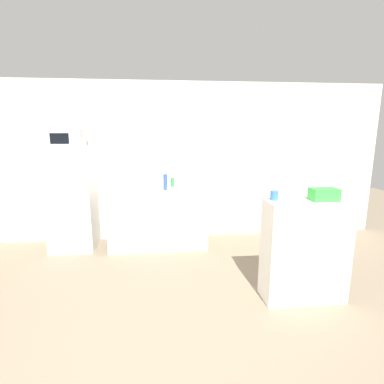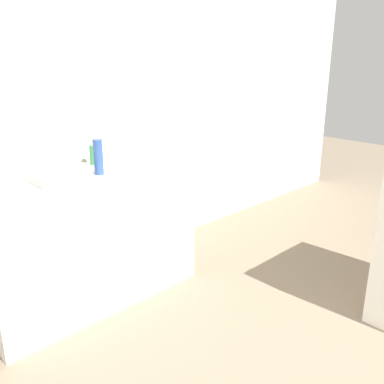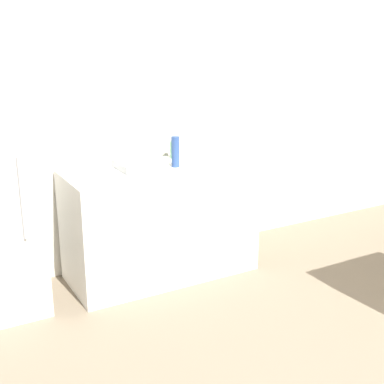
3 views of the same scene
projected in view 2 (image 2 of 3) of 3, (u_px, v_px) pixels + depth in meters
name	position (u px, v px, depth m)	size (l,w,h in m)	color
wall_back	(29.00, 116.00, 2.97)	(8.00, 0.06, 2.60)	silver
counter	(86.00, 238.00, 3.05)	(1.51, 0.67, 0.92)	silver
sink_basin	(56.00, 175.00, 2.84)	(0.35, 0.33, 0.06)	#9EA3A8
bottle_tall	(98.00, 157.00, 2.92)	(0.07, 0.07, 0.25)	#2D4C8C
bottle_short	(94.00, 155.00, 3.20)	(0.06, 0.06, 0.15)	#2D7F42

